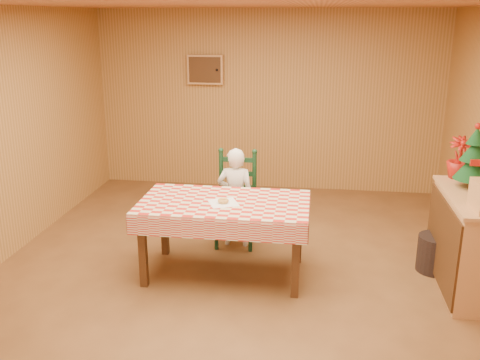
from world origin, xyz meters
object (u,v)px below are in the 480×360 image
(dining_table, at_px, (224,209))
(storage_bin, at_px, (436,254))
(ladder_chair, at_px, (236,201))
(seated_child, at_px, (236,197))
(christmas_tree, at_px, (474,159))
(shelf_unit, at_px, (470,242))

(dining_table, xyz_separation_m, storage_bin, (2.11, 0.37, -0.50))
(ladder_chair, distance_m, seated_child, 0.08)
(seated_child, xyz_separation_m, christmas_tree, (2.33, -0.44, 0.65))
(ladder_chair, relative_size, storage_bin, 2.89)
(storage_bin, bearing_deg, christmas_tree, -19.52)
(storage_bin, bearing_deg, dining_table, -170.17)
(seated_child, relative_size, shelf_unit, 0.91)
(dining_table, xyz_separation_m, seated_child, (0.00, 0.73, -0.13))
(shelf_unit, bearing_deg, dining_table, -179.06)
(dining_table, relative_size, christmas_tree, 2.67)
(shelf_unit, bearing_deg, ladder_chair, 162.13)
(christmas_tree, xyz_separation_m, storage_bin, (-0.22, 0.08, -1.02))
(seated_child, distance_m, christmas_tree, 2.46)
(dining_table, relative_size, ladder_chair, 1.53)
(shelf_unit, xyz_separation_m, storage_bin, (-0.21, 0.33, -0.28))
(christmas_tree, bearing_deg, storage_bin, 160.48)
(storage_bin, bearing_deg, ladder_chair, 168.72)
(ladder_chair, distance_m, shelf_unit, 2.44)
(shelf_unit, distance_m, christmas_tree, 0.79)
(seated_child, relative_size, storage_bin, 3.01)
(dining_table, relative_size, storage_bin, 4.43)
(dining_table, bearing_deg, seated_child, 90.00)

